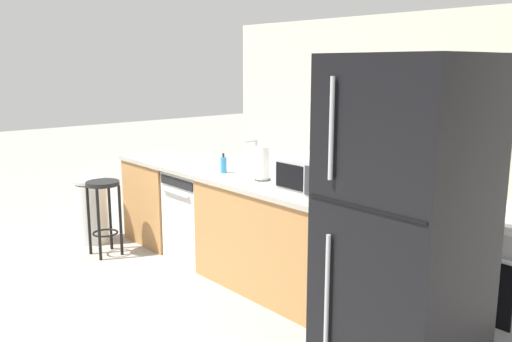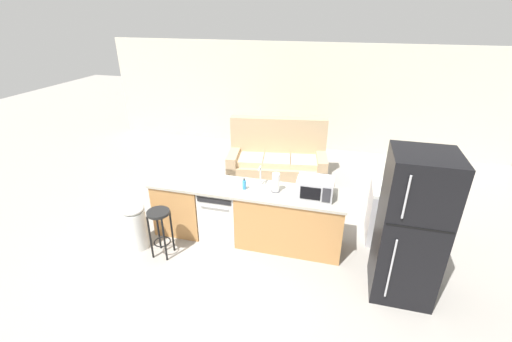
% 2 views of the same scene
% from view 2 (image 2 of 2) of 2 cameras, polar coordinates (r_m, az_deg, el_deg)
% --- Properties ---
extents(ground_plane, '(24.00, 24.00, 0.00)m').
position_cam_2_polar(ground_plane, '(5.59, -3.06, -10.75)').
color(ground_plane, gray).
extents(wall_back, '(10.00, 0.06, 2.60)m').
position_cam_2_polar(wall_back, '(8.78, 7.19, 12.13)').
color(wall_back, beige).
rests_on(wall_back, ground_plane).
extents(kitchen_counter, '(2.94, 0.66, 0.90)m').
position_cam_2_polar(kitchen_counter, '(5.29, -0.67, -7.50)').
color(kitchen_counter, '#B77F47').
rests_on(kitchen_counter, ground_plane).
extents(dishwasher, '(0.58, 0.61, 0.84)m').
position_cam_2_polar(dishwasher, '(5.42, -5.70, -6.73)').
color(dishwasher, silver).
rests_on(dishwasher, ground_plane).
extents(stove_range, '(0.76, 0.68, 0.90)m').
position_cam_2_polar(stove_range, '(5.68, 22.08, -6.75)').
color(stove_range, '#B7B7BC').
rests_on(stove_range, ground_plane).
extents(refrigerator, '(0.72, 0.73, 1.90)m').
position_cam_2_polar(refrigerator, '(4.50, 24.40, -8.60)').
color(refrigerator, black).
rests_on(refrigerator, ground_plane).
extents(microwave, '(0.50, 0.37, 0.28)m').
position_cam_2_polar(microwave, '(4.84, 9.81, -2.76)').
color(microwave, '#B7B7BC').
rests_on(microwave, kitchen_counter).
extents(sink_faucet, '(0.07, 0.18, 0.30)m').
position_cam_2_polar(sink_faucet, '(5.11, 0.71, -0.90)').
color(sink_faucet, silver).
rests_on(sink_faucet, kitchen_counter).
extents(paper_towel_roll, '(0.14, 0.14, 0.28)m').
position_cam_2_polar(paper_towel_roll, '(4.92, 3.32, -1.95)').
color(paper_towel_roll, '#4C4C51').
rests_on(paper_towel_roll, kitchen_counter).
extents(soap_bottle, '(0.06, 0.06, 0.18)m').
position_cam_2_polar(soap_bottle, '(5.00, -1.98, -2.29)').
color(soap_bottle, '#338CCC').
rests_on(soap_bottle, kitchen_counter).
extents(kettle, '(0.21, 0.17, 0.19)m').
position_cam_2_polar(kettle, '(5.57, 24.55, -1.54)').
color(kettle, black).
rests_on(kettle, stove_range).
extents(bar_stool, '(0.32, 0.32, 0.74)m').
position_cam_2_polar(bar_stool, '(5.10, -15.75, -8.45)').
color(bar_stool, black).
rests_on(bar_stool, ground_plane).
extents(trash_bin, '(0.35, 0.35, 0.74)m').
position_cam_2_polar(trash_bin, '(5.46, -19.52, -8.53)').
color(trash_bin, white).
rests_on(trash_bin, ground_plane).
extents(couch, '(2.11, 1.20, 1.27)m').
position_cam_2_polar(couch, '(7.22, 3.57, 1.70)').
color(couch, tan).
rests_on(couch, ground_plane).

